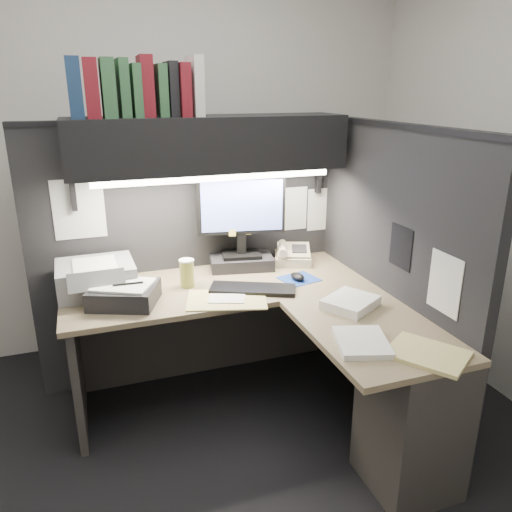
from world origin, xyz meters
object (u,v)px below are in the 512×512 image
at_px(desk, 309,368).
at_px(notebook_stack, 124,295).
at_px(telephone, 293,255).
at_px(printer, 96,277).
at_px(keyboard, 253,289).
at_px(overhead_shelf, 209,144).
at_px(monitor, 241,233).
at_px(coffee_cup, 187,274).

relative_size(desk, notebook_stack, 5.18).
height_order(telephone, printer, printer).
relative_size(keyboard, notebook_stack, 1.43).
bearing_deg(notebook_stack, overhead_shelf, 27.84).
bearing_deg(monitor, keyboard, -88.18).
bearing_deg(telephone, printer, -155.33).
xyz_separation_m(desk, coffee_cup, (-0.49, 0.59, 0.36)).
bearing_deg(desk, notebook_stack, 151.30).
distance_m(telephone, notebook_stack, 1.12).
relative_size(coffee_cup, printer, 0.37).
bearing_deg(overhead_shelf, coffee_cup, -139.16).
height_order(overhead_shelf, telephone, overhead_shelf).
relative_size(monitor, coffee_cup, 3.83).
bearing_deg(keyboard, notebook_stack, -160.08).
xyz_separation_m(telephone, printer, (-1.21, -0.08, 0.04)).
distance_m(desk, telephone, 0.87).
bearing_deg(monitor, overhead_shelf, -161.52).
bearing_deg(desk, printer, 144.92).
distance_m(desk, monitor, 0.94).
xyz_separation_m(keyboard, telephone, (0.40, 0.37, 0.03)).
distance_m(desk, printer, 1.25).
bearing_deg(telephone, desk, -86.19).
distance_m(desk, notebook_stack, 1.02).
bearing_deg(telephone, overhead_shelf, -157.48).
bearing_deg(coffee_cup, monitor, 26.64).
distance_m(monitor, keyboard, 0.44).
bearing_deg(overhead_shelf, desk, -68.21).
bearing_deg(notebook_stack, monitor, 23.17).
height_order(keyboard, coffee_cup, coffee_cup).
relative_size(overhead_shelf, printer, 3.82).
relative_size(telephone, notebook_stack, 0.72).
xyz_separation_m(desk, monitor, (-0.11, 0.78, 0.51)).
height_order(monitor, telephone, monitor).
bearing_deg(printer, notebook_stack, -61.45).
xyz_separation_m(desk, keyboard, (-0.16, 0.40, 0.30)).
bearing_deg(keyboard, telephone, 67.57).
xyz_separation_m(telephone, notebook_stack, (-1.08, -0.31, 0.00)).
xyz_separation_m(keyboard, notebook_stack, (-0.68, 0.06, 0.04)).
bearing_deg(telephone, keyboard, -116.65).
xyz_separation_m(overhead_shelf, telephone, (0.53, 0.02, -0.72)).
xyz_separation_m(telephone, coffee_cup, (-0.72, -0.18, 0.03)).
xyz_separation_m(overhead_shelf, monitor, (0.19, 0.03, -0.54)).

